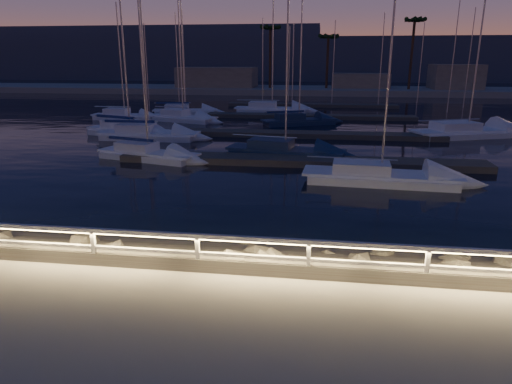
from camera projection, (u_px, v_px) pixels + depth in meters
ground at (271, 274)px, 12.26m from camera, size 400.00×400.00×0.00m
harbor_water at (307, 132)px, 42.19m from camera, size 400.00×440.00×0.60m
guard_rail at (268, 248)px, 12.05m from camera, size 44.11×0.12×1.06m
riprap at (329, 259)px, 13.85m from camera, size 23.36×3.01×1.34m
floating_docks at (308, 124)px, 43.24m from camera, size 22.00×36.00×0.40m
far_shore at (314, 88)px, 82.53m from camera, size 160.00×14.00×5.20m
palm_left at (270, 30)px, 78.84m from camera, size 3.00×3.00×11.20m
palm_center at (328, 39)px, 78.84m from camera, size 3.00×3.00×9.70m
palm_right at (414, 24)px, 75.39m from camera, size 3.00×3.00×12.20m
distant_hills at (247, 61)px, 140.85m from camera, size 230.00×37.50×18.00m
sailboat_a at (128, 130)px, 37.53m from camera, size 8.04×4.61×13.30m
sailboat_b at (146, 153)px, 28.92m from camera, size 6.97×3.71×11.45m
sailboat_c at (282, 150)px, 29.73m from camera, size 7.90×3.64×12.94m
sailboat_d at (377, 175)px, 23.48m from camera, size 8.08×2.92×13.41m
sailboat_e at (123, 115)px, 47.53m from camera, size 6.78×2.11×11.55m
sailboat_f at (146, 134)px, 35.97m from camera, size 7.92×2.52×13.41m
sailboat_i at (182, 117)px, 46.05m from camera, size 7.37×4.12×12.18m
sailboat_j at (297, 120)px, 43.73m from camera, size 7.37×4.78×12.28m
sailboat_k at (270, 109)px, 53.57m from camera, size 8.77×2.78×14.78m
sailboat_l at (465, 131)px, 37.02m from camera, size 9.79×5.86×16.05m
sailboat_n at (183, 110)px, 52.00m from camera, size 7.43×3.39×12.23m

